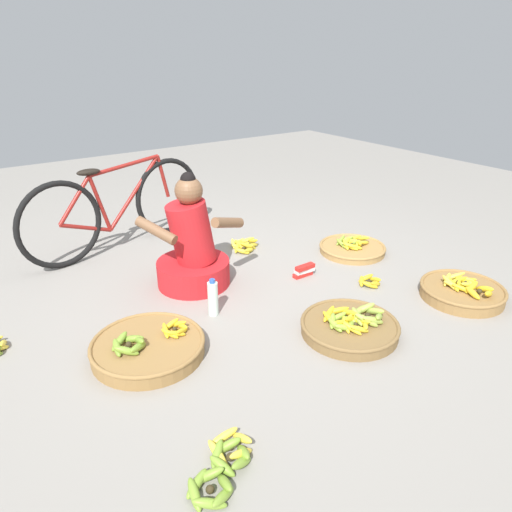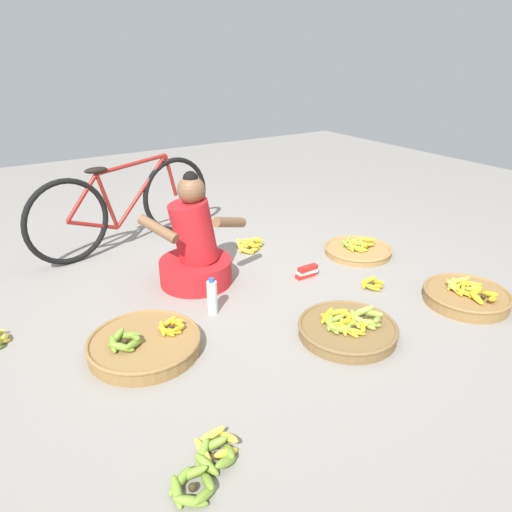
{
  "view_description": "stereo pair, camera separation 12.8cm",
  "coord_description": "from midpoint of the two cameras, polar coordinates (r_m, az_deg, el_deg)",
  "views": [
    {
      "loc": [
        -1.58,
        -2.44,
        1.58
      ],
      "look_at": [
        0.0,
        -0.2,
        0.35
      ],
      "focal_mm": 32.95,
      "sensor_mm": 36.0,
      "label": 1
    },
    {
      "loc": [
        -1.47,
        -2.51,
        1.58
      ],
      "look_at": [
        0.0,
        -0.2,
        0.35
      ],
      "focal_mm": 32.95,
      "sensor_mm": 36.0,
      "label": 2
    }
  ],
  "objects": [
    {
      "name": "ground_plane",
      "position": [
        3.31,
        -0.76,
        -4.35
      ],
      "size": [
        10.0,
        10.0,
        0.0
      ],
      "primitive_type": "plane",
      "color": "gray"
    },
    {
      "name": "vendor_woman_front",
      "position": [
        3.35,
        -6.38,
        0.85
      ],
      "size": [
        0.72,
        0.53,
        0.82
      ],
      "color": "red",
      "rests_on": "ground"
    },
    {
      "name": "bicycle_leaning",
      "position": [
        4.08,
        -14.7,
        5.91
      ],
      "size": [
        1.67,
        0.4,
        0.73
      ],
      "color": "black",
      "rests_on": "ground"
    },
    {
      "name": "banana_basket_mid_left",
      "position": [
        2.88,
        12.36,
        -8.58
      ],
      "size": [
        0.59,
        0.59,
        0.15
      ],
      "color": "brown",
      "rests_on": "ground"
    },
    {
      "name": "banana_basket_back_left",
      "position": [
        3.99,
        13.17,
        0.76
      ],
      "size": [
        0.55,
        0.55,
        0.13
      ],
      "color": "#A87F47",
      "rests_on": "ground"
    },
    {
      "name": "banana_basket_back_center",
      "position": [
        3.48,
        25.18,
        -4.38
      ],
      "size": [
        0.56,
        0.56,
        0.16
      ],
      "color": "olive",
      "rests_on": "ground"
    },
    {
      "name": "banana_basket_near_bicycle",
      "position": [
        2.74,
        -12.07,
        -10.39
      ],
      "size": [
        0.64,
        0.64,
        0.16
      ],
      "color": "olive",
      "rests_on": "ground"
    },
    {
      "name": "loose_bananas_back_right",
      "position": [
        2.08,
        -4.06,
        -23.97
      ],
      "size": [
        0.37,
        0.33,
        0.09
      ],
      "color": "yellow",
      "rests_on": "ground"
    },
    {
      "name": "loose_bananas_front_right",
      "position": [
        4.0,
        0.07,
        1.35
      ],
      "size": [
        0.29,
        0.3,
        0.09
      ],
      "color": "yellow",
      "rests_on": "ground"
    },
    {
      "name": "loose_bananas_mid_right",
      "position": [
        3.47,
        14.98,
        -3.3
      ],
      "size": [
        0.18,
        0.19,
        0.08
      ],
      "color": "gold",
      "rests_on": "ground"
    },
    {
      "name": "water_bottle",
      "position": [
        3.01,
        -4.14,
        -5.02
      ],
      "size": [
        0.07,
        0.07,
        0.25
      ],
      "color": "silver",
      "rests_on": "ground"
    },
    {
      "name": "packet_carton_stack",
      "position": [
        3.52,
        7.23,
        -1.89
      ],
      "size": [
        0.18,
        0.06,
        0.09
      ],
      "color": "red",
      "rests_on": "ground"
    }
  ]
}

